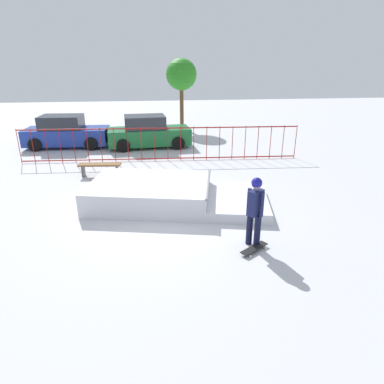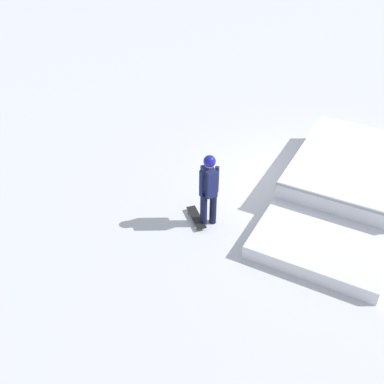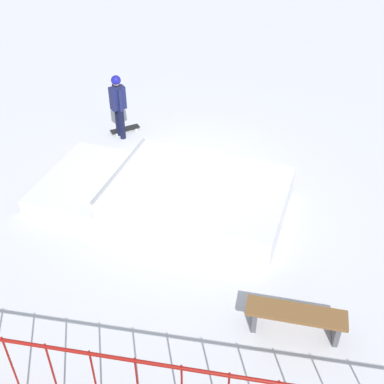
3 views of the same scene
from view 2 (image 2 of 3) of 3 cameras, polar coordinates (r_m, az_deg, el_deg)
name	(u,v)px [view 2 (image 2 of 3)]	position (r m, az deg, el deg)	size (l,w,h in m)	color
ground_plane	(303,189)	(11.51, 13.41, 0.38)	(60.00, 60.00, 0.00)	silver
skate_ramp	(347,183)	(11.44, 18.38, 1.07)	(5.82, 3.65, 0.74)	silver
skater	(209,186)	(9.58, 2.08, 0.76)	(0.43, 0.41, 1.73)	black
skateboard	(196,217)	(10.23, 0.52, -3.11)	(0.77, 0.62, 0.09)	black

